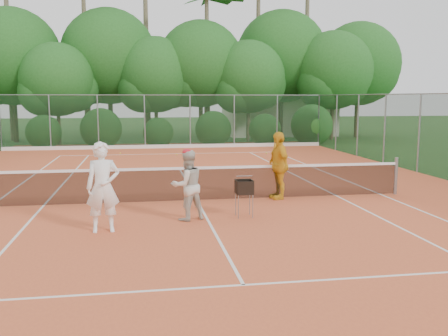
# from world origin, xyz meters

# --- Properties ---
(ground) EXTENTS (120.00, 120.00, 0.00)m
(ground) POSITION_xyz_m (0.00, 0.00, 0.00)
(ground) COLOR #224819
(ground) RESTS_ON ground
(clay_court) EXTENTS (18.00, 36.00, 0.02)m
(clay_court) POSITION_xyz_m (0.00, 0.00, 0.01)
(clay_court) COLOR #DA5E32
(clay_court) RESTS_ON ground
(club_building) EXTENTS (8.00, 5.00, 3.00)m
(club_building) POSITION_xyz_m (9.00, 24.00, 1.50)
(club_building) COLOR beige
(club_building) RESTS_ON ground
(tennis_net) EXTENTS (11.97, 0.10, 1.10)m
(tennis_net) POSITION_xyz_m (0.00, 0.00, 0.53)
(tennis_net) COLOR gray
(tennis_net) RESTS_ON clay_court
(player_white) EXTENTS (0.74, 0.52, 1.93)m
(player_white) POSITION_xyz_m (-2.33, -2.86, 0.99)
(player_white) COLOR white
(player_white) RESTS_ON clay_court
(player_center_grp) EXTENTS (0.98, 0.88, 1.68)m
(player_center_grp) POSITION_xyz_m (-0.46, -2.14, 0.85)
(player_center_grp) COLOR beige
(player_center_grp) RESTS_ON clay_court
(player_yellow) EXTENTS (0.63, 1.17, 1.91)m
(player_yellow) POSITION_xyz_m (2.31, -0.05, 0.97)
(player_yellow) COLOR gold
(player_yellow) RESTS_ON clay_court
(ball_hopper) EXTENTS (0.39, 0.39, 0.89)m
(ball_hopper) POSITION_xyz_m (0.91, -2.04, 0.73)
(ball_hopper) COLOR gray
(ball_hopper) RESTS_ON clay_court
(stray_ball_a) EXTENTS (0.07, 0.07, 0.07)m
(stray_ball_a) POSITION_xyz_m (0.23, 11.23, 0.05)
(stray_ball_a) COLOR yellow
(stray_ball_a) RESTS_ON clay_court
(stray_ball_b) EXTENTS (0.07, 0.07, 0.07)m
(stray_ball_b) POSITION_xyz_m (-2.58, 12.30, 0.05)
(stray_ball_b) COLOR yellow
(stray_ball_b) RESTS_ON clay_court
(stray_ball_c) EXTENTS (0.07, 0.07, 0.07)m
(stray_ball_c) POSITION_xyz_m (4.82, 11.11, 0.05)
(stray_ball_c) COLOR #CAD531
(stray_ball_c) RESTS_ON clay_court
(court_markings) EXTENTS (11.03, 23.83, 0.01)m
(court_markings) POSITION_xyz_m (0.00, 0.00, 0.02)
(court_markings) COLOR white
(court_markings) RESTS_ON clay_court
(fence_back) EXTENTS (18.07, 0.07, 3.00)m
(fence_back) POSITION_xyz_m (0.00, 15.00, 1.52)
(fence_back) COLOR #19381E
(fence_back) RESTS_ON clay_court
(tropical_treeline) EXTENTS (32.10, 8.49, 15.03)m
(tropical_treeline) POSITION_xyz_m (1.43, 20.22, 5.11)
(tropical_treeline) COLOR brown
(tropical_treeline) RESTS_ON ground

